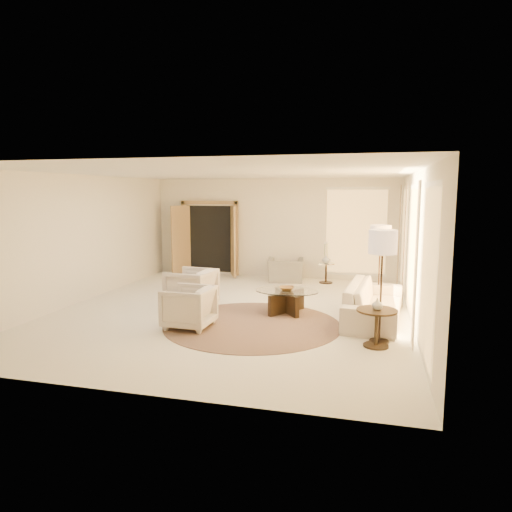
% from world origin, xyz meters
% --- Properties ---
extents(room, '(7.04, 8.04, 2.83)m').
position_xyz_m(room, '(0.00, 0.00, 1.40)').
color(room, white).
rests_on(room, ground).
extents(windows_right, '(0.10, 6.40, 2.40)m').
position_xyz_m(windows_right, '(3.45, 0.10, 1.35)').
color(windows_right, '#EAB45D').
rests_on(windows_right, room).
extents(window_back_corner, '(1.70, 0.10, 2.40)m').
position_xyz_m(window_back_corner, '(2.30, 3.95, 1.35)').
color(window_back_corner, '#EAB45D').
rests_on(window_back_corner, room).
extents(curtains_right, '(0.06, 5.20, 2.60)m').
position_xyz_m(curtains_right, '(3.40, 1.00, 1.30)').
color(curtains_right, tan).
rests_on(curtains_right, room).
extents(french_doors, '(1.95, 0.66, 2.16)m').
position_xyz_m(french_doors, '(-1.90, 3.82, 1.07)').
color(french_doors, tan).
rests_on(french_doors, room).
extents(area_rug, '(3.98, 3.98, 0.01)m').
position_xyz_m(area_rug, '(0.65, -0.83, 0.01)').
color(area_rug, '#432D23').
rests_on(area_rug, room).
extents(sofa, '(1.16, 2.49, 0.71)m').
position_xyz_m(sofa, '(2.82, 0.03, 0.35)').
color(sofa, beige).
rests_on(sofa, room).
extents(armchair_left, '(0.92, 0.97, 0.91)m').
position_xyz_m(armchair_left, '(-0.92, 0.05, 0.45)').
color(armchair_left, beige).
rests_on(armchair_left, room).
extents(armchair_right, '(0.78, 0.83, 0.83)m').
position_xyz_m(armchair_right, '(-0.41, -1.30, 0.41)').
color(armchair_right, beige).
rests_on(armchair_right, room).
extents(accent_chair, '(1.04, 0.77, 0.84)m').
position_xyz_m(accent_chair, '(0.48, 3.36, 0.42)').
color(accent_chair, gray).
rests_on(accent_chair, room).
extents(coffee_table, '(1.30, 1.30, 0.47)m').
position_xyz_m(coffee_table, '(1.11, 0.12, 0.29)').
color(coffee_table, black).
rests_on(coffee_table, room).
extents(end_table, '(0.64, 0.64, 0.60)m').
position_xyz_m(end_table, '(2.85, -1.52, 0.41)').
color(end_table, black).
rests_on(end_table, room).
extents(side_table, '(0.46, 0.46, 0.54)m').
position_xyz_m(side_table, '(1.57, 3.40, 0.33)').
color(side_table, black).
rests_on(side_table, room).
extents(floor_lamp_near, '(0.42, 0.42, 1.75)m').
position_xyz_m(floor_lamp_near, '(2.90, 1.01, 1.49)').
color(floor_lamp_near, black).
rests_on(floor_lamp_near, room).
extents(floor_lamp_far, '(0.44, 0.44, 1.83)m').
position_xyz_m(floor_lamp_far, '(2.90, -1.29, 1.56)').
color(floor_lamp_far, black).
rests_on(floor_lamp_far, room).
extents(bowl, '(0.35, 0.35, 0.07)m').
position_xyz_m(bowl, '(1.11, 0.12, 0.50)').
color(bowl, brown).
rests_on(bowl, coffee_table).
extents(end_vase, '(0.18, 0.18, 0.18)m').
position_xyz_m(end_vase, '(2.85, -1.52, 0.69)').
color(end_vase, silver).
rests_on(end_vase, end_table).
extents(side_vase, '(0.24, 0.24, 0.23)m').
position_xyz_m(side_vase, '(1.57, 3.40, 0.65)').
color(side_vase, silver).
rests_on(side_vase, side_table).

